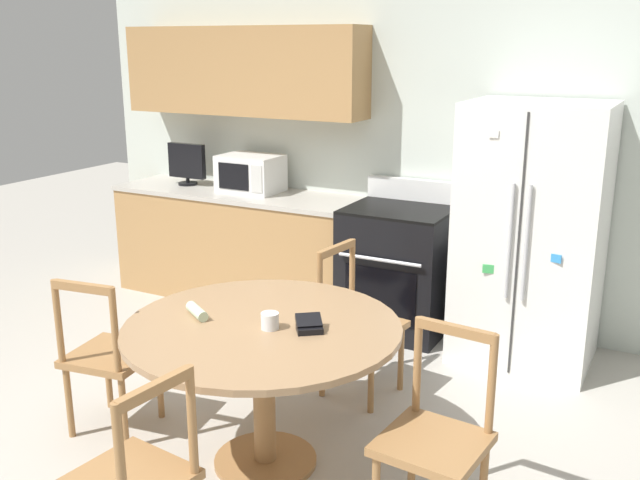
# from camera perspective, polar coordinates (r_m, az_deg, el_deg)

# --- Properties ---
(ground_plane) EXTENTS (14.00, 14.00, 0.00)m
(ground_plane) POSITION_cam_1_polar(r_m,az_deg,el_deg) (3.77, -11.54, -17.99)
(ground_plane) COLOR #B2ADA3
(back_wall) EXTENTS (5.20, 0.44, 2.60)m
(back_wall) POSITION_cam_1_polar(r_m,az_deg,el_deg) (5.54, 2.42, 9.13)
(back_wall) COLOR silver
(back_wall) RESTS_ON ground_plane
(kitchen_counter) EXTENTS (2.09, 0.64, 0.90)m
(kitchen_counter) POSITION_cam_1_polar(r_m,az_deg,el_deg) (5.90, -6.54, -0.36)
(kitchen_counter) COLOR #AD7F4C
(kitchen_counter) RESTS_ON ground_plane
(refrigerator) EXTENTS (0.88, 0.76, 1.71)m
(refrigerator) POSITION_cam_1_polar(r_m,az_deg,el_deg) (4.82, 16.54, 0.41)
(refrigerator) COLOR white
(refrigerator) RESTS_ON ground_plane
(oven_range) EXTENTS (0.74, 0.68, 1.08)m
(oven_range) POSITION_cam_1_polar(r_m,az_deg,el_deg) (5.23, 6.26, -2.26)
(oven_range) COLOR black
(oven_range) RESTS_ON ground_plane
(microwave) EXTENTS (0.48, 0.36, 0.29)m
(microwave) POSITION_cam_1_polar(r_m,az_deg,el_deg) (5.74, -5.57, 5.32)
(microwave) COLOR white
(microwave) RESTS_ON kitchen_counter
(countertop_tv) EXTENTS (0.35, 0.16, 0.35)m
(countertop_tv) POSITION_cam_1_polar(r_m,az_deg,el_deg) (6.09, -10.60, 6.08)
(countertop_tv) COLOR black
(countertop_tv) RESTS_ON kitchen_counter
(dining_table) EXTENTS (1.34, 1.34, 0.75)m
(dining_table) POSITION_cam_1_polar(r_m,az_deg,el_deg) (3.50, -4.59, -8.65)
(dining_table) COLOR #997551
(dining_table) RESTS_ON ground_plane
(dining_chair_far) EXTENTS (0.47, 0.47, 0.90)m
(dining_chair_far) POSITION_cam_1_polar(r_m,az_deg,el_deg) (4.28, 3.07, -6.79)
(dining_chair_far) COLOR #9E7042
(dining_chair_far) RESTS_ON ground_plane
(dining_chair_left) EXTENTS (0.48, 0.48, 0.90)m
(dining_chair_left) POSITION_cam_1_polar(r_m,az_deg,el_deg) (4.03, -16.53, -8.91)
(dining_chair_left) COLOR #9E7042
(dining_chair_left) RESTS_ON ground_plane
(dining_chair_right) EXTENTS (0.46, 0.46, 0.90)m
(dining_chair_right) POSITION_cam_1_polar(r_m,az_deg,el_deg) (3.17, 9.23, -15.50)
(dining_chair_right) COLOR #9E7042
(dining_chair_right) RESTS_ON ground_plane
(candle_glass) EXTENTS (0.09, 0.09, 0.08)m
(candle_glass) POSITION_cam_1_polar(r_m,az_deg,el_deg) (3.39, -4.03, -6.55)
(candle_glass) COLOR silver
(candle_glass) RESTS_ON dining_table
(folded_napkin) EXTENTS (0.18, 0.14, 0.05)m
(folded_napkin) POSITION_cam_1_polar(r_m,az_deg,el_deg) (3.58, -9.81, -5.65)
(folded_napkin) COLOR beige
(folded_napkin) RESTS_ON dining_table
(wallet) EXTENTS (0.17, 0.17, 0.07)m
(wallet) POSITION_cam_1_polar(r_m,az_deg,el_deg) (3.37, -0.88, -6.83)
(wallet) COLOR black
(wallet) RESTS_ON dining_table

